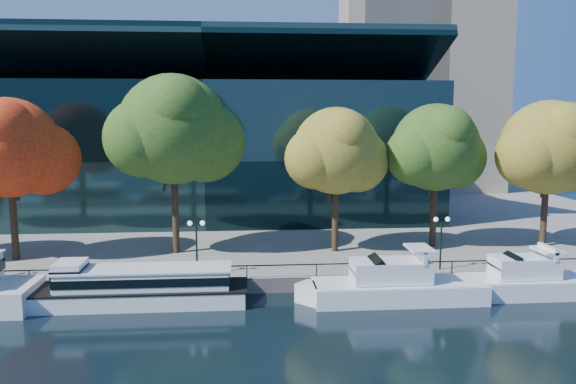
{
  "coord_description": "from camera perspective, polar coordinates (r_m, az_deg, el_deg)",
  "views": [
    {
      "loc": [
        -0.19,
        -35.59,
        12.6
      ],
      "look_at": [
        3.32,
        8.0,
        6.56
      ],
      "focal_mm": 35.0,
      "sensor_mm": 36.0,
      "label": 1
    }
  ],
  "objects": [
    {
      "name": "tree_3",
      "position": [
        47.28,
        5.08,
        3.98
      ],
      "size": [
        9.15,
        7.51,
        12.25
      ],
      "color": "black",
      "rests_on": "promenade"
    },
    {
      "name": "lamp_2",
      "position": [
        43.58,
        15.31,
        -3.82
      ],
      "size": [
        1.26,
        0.36,
        4.03
      ],
      "color": "black",
      "rests_on": "promenade"
    },
    {
      "name": "lamp_1",
      "position": [
        41.15,
        -9.29,
        -4.33
      ],
      "size": [
        1.26,
        0.36,
        4.03
      ],
      "color": "black",
      "rests_on": "promenade"
    },
    {
      "name": "tree_1",
      "position": [
        49.37,
        -26.33,
        3.86
      ],
      "size": [
        9.86,
        8.09,
        12.97
      ],
      "color": "black",
      "rests_on": "promenade"
    },
    {
      "name": "tour_boat",
      "position": [
        39.29,
        -15.6,
        -9.17
      ],
      "size": [
        15.93,
        3.55,
        3.02
      ],
      "color": "silver",
      "rests_on": "ground"
    },
    {
      "name": "convention_building",
      "position": [
        67.61,
        -7.84,
        4.32
      ],
      "size": [
        50.0,
        24.57,
        21.43
      ],
      "color": "black",
      "rests_on": "ground"
    },
    {
      "name": "tree_4",
      "position": [
        50.48,
        14.95,
        4.2
      ],
      "size": [
        9.47,
        7.77,
        12.57
      ],
      "color": "black",
      "rests_on": "promenade"
    },
    {
      "name": "cruiser_far",
      "position": [
        42.92,
        22.82,
        -8.26
      ],
      "size": [
        10.93,
        3.03,
        3.57
      ],
      "color": "white",
      "rests_on": "ground"
    },
    {
      "name": "railing",
      "position": [
        40.28,
        -4.2,
        -7.5
      ],
      "size": [
        88.2,
        0.08,
        0.99
      ],
      "color": "black",
      "rests_on": "promenade"
    },
    {
      "name": "promenade",
      "position": [
        72.98,
        -4.39,
        -1.7
      ],
      "size": [
        90.0,
        67.08,
        1.0
      ],
      "color": "slate",
      "rests_on": "ground"
    },
    {
      "name": "tree_2",
      "position": [
        47.33,
        -11.37,
        6.03
      ],
      "size": [
        11.39,
        9.34,
        14.96
      ],
      "color": "black",
      "rests_on": "promenade"
    },
    {
      "name": "cruiser_near",
      "position": [
        39.15,
        10.43,
        -9.26
      ],
      "size": [
        12.89,
        3.32,
        3.73
      ],
      "color": "white",
      "rests_on": "ground"
    },
    {
      "name": "tree_5",
      "position": [
        53.99,
        25.1,
        3.93
      ],
      "size": [
        10.28,
        8.43,
        12.88
      ],
      "color": "black",
      "rests_on": "promenade"
    },
    {
      "name": "ground",
      "position": [
        37.76,
        -4.13,
        -11.65
      ],
      "size": [
        160.0,
        160.0,
        0.0
      ],
      "primitive_type": "plane",
      "color": "black",
      "rests_on": "ground"
    }
  ]
}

